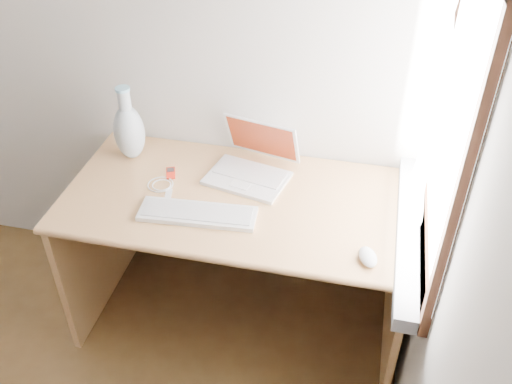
% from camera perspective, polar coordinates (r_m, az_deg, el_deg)
% --- Properties ---
extents(back_wall, '(3.50, 0.04, 2.60)m').
position_cam_1_polar(back_wall, '(2.78, -21.00, 15.77)').
color(back_wall, silver).
rests_on(back_wall, floor).
extents(window, '(0.11, 0.99, 1.10)m').
position_cam_1_polar(window, '(1.98, 18.17, 6.95)').
color(window, white).
rests_on(window, right_wall).
extents(desk, '(1.45, 0.72, 0.77)m').
position_cam_1_polar(desk, '(2.57, -1.27, -3.24)').
color(desk, tan).
rests_on(desk, floor).
extents(laptop, '(0.38, 0.34, 0.23)m').
position_cam_1_polar(laptop, '(2.47, -0.67, 2.81)').
color(laptop, white).
rests_on(laptop, desk).
extents(external_keyboard, '(0.48, 0.18, 0.02)m').
position_cam_1_polar(external_keyboard, '(2.28, -5.86, -2.15)').
color(external_keyboard, white).
rests_on(external_keyboard, desk).
extents(mouse, '(0.10, 0.12, 0.04)m').
position_cam_1_polar(mouse, '(2.11, 11.13, -6.38)').
color(mouse, white).
rests_on(mouse, desk).
extents(ipod, '(0.07, 0.09, 0.01)m').
position_cam_1_polar(ipod, '(2.53, -8.53, 1.89)').
color(ipod, red).
rests_on(ipod, desk).
extents(cable_coil, '(0.14, 0.14, 0.01)m').
position_cam_1_polar(cable_coil, '(2.47, -9.54, 0.75)').
color(cable_coil, white).
rests_on(cable_coil, desk).
extents(remote, '(0.04, 0.07, 0.01)m').
position_cam_1_polar(remote, '(2.40, -8.75, -0.23)').
color(remote, white).
rests_on(remote, desk).
extents(vase, '(0.14, 0.14, 0.35)m').
position_cam_1_polar(vase, '(2.60, -12.59, 6.06)').
color(vase, silver).
rests_on(vase, desk).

